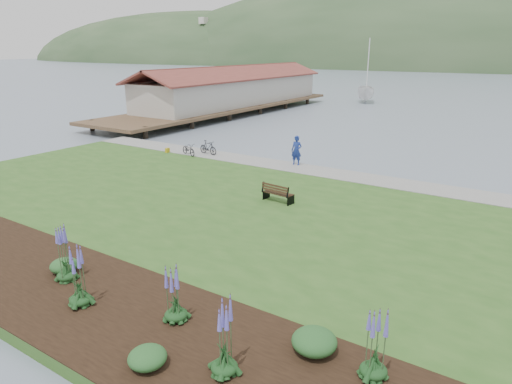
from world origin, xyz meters
TOP-DOWN VIEW (x-y plane):
  - ground at (0.00, 0.00)m, footprint 600.00×600.00m
  - lawn at (0.00, -2.00)m, footprint 34.00×20.00m
  - shoreline_path at (0.00, 6.90)m, footprint 34.00×2.20m
  - garden_bed at (3.00, -9.80)m, footprint 24.00×4.40m
  - pier_pavilion at (-20.00, 27.52)m, footprint 8.00×36.00m
  - park_bench at (2.06, 0.72)m, footprint 1.55×0.76m
  - person at (-0.60, 7.50)m, footprint 0.83×0.61m
  - bicycle_a at (-8.02, 5.91)m, footprint 1.06×1.67m
  - bicycle_b at (-7.06, 6.81)m, footprint 0.67×1.63m
  - sailboat at (-10.42, 46.02)m, footprint 13.51×13.62m
  - pannier at (-9.83, 5.73)m, footprint 0.20×0.30m
  - echium_0 at (2.09, -10.17)m, footprint 0.62×0.62m
  - echium_1 at (4.87, -9.25)m, footprint 0.62×0.62m
  - echium_2 at (7.21, -10.21)m, footprint 0.62×0.62m
  - echium_3 at (10.02, -8.49)m, footprint 0.62×0.62m
  - echium_4 at (0.51, -9.49)m, footprint 0.62×0.62m
  - shrub_0 at (-0.04, -9.20)m, footprint 0.89×0.89m
  - shrub_1 at (5.60, -10.98)m, footprint 0.89×0.89m
  - shrub_2 at (8.54, -8.42)m, footprint 1.10×1.10m

SIDE VIEW (x-z plane):
  - ground at x=0.00m, z-range 0.00..0.00m
  - sailboat at x=-10.42m, z-range -13.79..13.79m
  - lawn at x=0.00m, z-range 0.00..0.40m
  - shoreline_path at x=0.00m, z-range 0.40..0.43m
  - garden_bed at x=3.00m, z-range 0.40..0.44m
  - pannier at x=-9.83m, z-range 0.40..0.71m
  - shrub_1 at x=5.60m, z-range 0.44..0.89m
  - shrub_0 at x=-0.04m, z-range 0.44..0.89m
  - shrub_2 at x=8.54m, z-range 0.44..0.99m
  - bicycle_a at x=-8.02m, z-range 0.40..1.22m
  - park_bench at x=2.06m, z-range 0.40..1.33m
  - bicycle_b at x=-7.06m, z-range 0.40..1.35m
  - echium_1 at x=4.87m, z-range 0.25..2.03m
  - echium_2 at x=7.21m, z-range 0.25..2.17m
  - echium_0 at x=2.09m, z-range 0.24..2.28m
  - echium_3 at x=10.02m, z-range 0.24..2.34m
  - echium_4 at x=0.51m, z-range 0.28..2.52m
  - person at x=-0.60m, z-range 0.40..2.56m
  - pier_pavilion at x=-20.00m, z-range -0.06..5.34m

